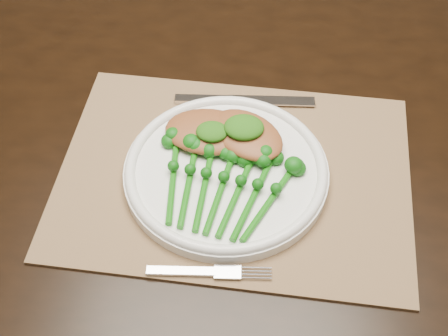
# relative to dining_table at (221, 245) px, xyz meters

# --- Properties ---
(floor) EXTENTS (4.00, 4.00, 0.00)m
(floor) POSITION_rel_dining_table_xyz_m (0.14, 0.09, -0.38)
(floor) COLOR brown
(floor) RESTS_ON ground
(dining_table) EXTENTS (1.62, 0.93, 0.75)m
(dining_table) POSITION_rel_dining_table_xyz_m (0.00, 0.00, 0.00)
(dining_table) COLOR black
(dining_table) RESTS_ON ground
(placemat) EXTENTS (0.53, 0.40, 0.00)m
(placemat) POSITION_rel_dining_table_xyz_m (0.03, -0.12, 0.38)
(placemat) COLOR brown
(placemat) RESTS_ON dining_table
(dinner_plate) EXTENTS (0.29, 0.29, 0.03)m
(dinner_plate) POSITION_rel_dining_table_xyz_m (0.02, -0.12, 0.39)
(dinner_plate) COLOR white
(dinner_plate) RESTS_ON placemat
(knife) EXTENTS (0.22, 0.02, 0.01)m
(knife) POSITION_rel_dining_table_xyz_m (0.02, 0.03, 0.38)
(knife) COLOR silver
(knife) RESTS_ON placemat
(fork) EXTENTS (0.16, 0.02, 0.00)m
(fork) POSITION_rel_dining_table_xyz_m (0.02, -0.28, 0.38)
(fork) COLOR silver
(fork) RESTS_ON placemat
(chicken_fillet_left) EXTENTS (0.14, 0.10, 0.03)m
(chicken_fillet_left) POSITION_rel_dining_table_xyz_m (-0.01, -0.07, 0.41)
(chicken_fillet_left) COLOR brown
(chicken_fillet_left) RESTS_ON dinner_plate
(chicken_fillet_right) EXTENTS (0.14, 0.14, 0.02)m
(chicken_fillet_right) POSITION_rel_dining_table_xyz_m (0.04, -0.07, 0.41)
(chicken_fillet_right) COLOR brown
(chicken_fillet_right) RESTS_ON dinner_plate
(pesto_dollop_left) EXTENTS (0.05, 0.04, 0.02)m
(pesto_dollop_left) POSITION_rel_dining_table_xyz_m (-0.01, -0.08, 0.42)
(pesto_dollop_left) COLOR #16460A
(pesto_dollop_left) RESTS_ON chicken_fillet_left
(pesto_dollop_right) EXTENTS (0.06, 0.05, 0.02)m
(pesto_dollop_right) POSITION_rel_dining_table_xyz_m (0.04, -0.07, 0.43)
(pesto_dollop_right) COLOR #16460A
(pesto_dollop_right) RESTS_ON chicken_fillet_right
(broccolini_bundle) EXTENTS (0.19, 0.21, 0.04)m
(broccolini_bundle) POSITION_rel_dining_table_xyz_m (0.01, -0.17, 0.40)
(broccolini_bundle) COLOR #13620C
(broccolini_bundle) RESTS_ON dinner_plate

